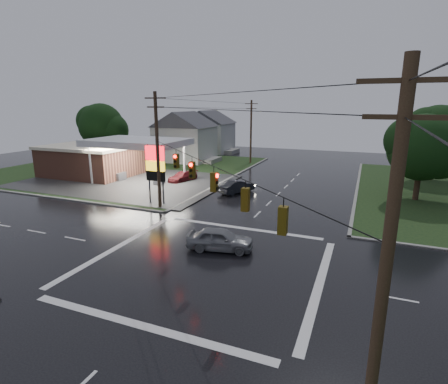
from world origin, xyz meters
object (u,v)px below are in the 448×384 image
at_px(pylon_sign, 155,165).
at_px(utility_pole_n, 251,131).
at_px(car_north, 236,186).
at_px(house_far, 209,131).
at_px(tree_ne_near, 424,148).
at_px(gas_station, 100,158).
at_px(tree_nw_behind, 102,126).
at_px(utility_pole_se, 385,273).
at_px(car_crossing, 220,239).
at_px(tree_ne_far, 438,133).
at_px(car_pump, 183,176).
at_px(utility_pole_nw, 158,149).
at_px(house_near, 185,136).

distance_m(pylon_sign, utility_pole_n, 27.56).
bearing_deg(car_north, pylon_sign, 75.63).
relative_size(house_far, tree_ne_near, 1.23).
relative_size(utility_pole_n, tree_ne_near, 1.17).
distance_m(gas_station, utility_pole_n, 24.60).
height_order(house_far, tree_nw_behind, tree_nw_behind).
height_order(utility_pole_se, car_crossing, utility_pole_se).
relative_size(tree_ne_far, car_crossing, 2.12).
xyz_separation_m(pylon_sign, car_pump, (-2.77, 10.42, -3.36)).
bearing_deg(gas_station, tree_nw_behind, 128.42).
xyz_separation_m(tree_nw_behind, car_north, (29.27, -12.21, -5.43)).
height_order(house_far, car_north, house_far).
bearing_deg(utility_pole_nw, tree_nw_behind, 139.90).
relative_size(gas_station, pylon_sign, 4.37).
bearing_deg(house_far, car_crossing, -64.42).
bearing_deg(house_near, car_north, -48.05).
relative_size(car_crossing, car_pump, 1.04).
height_order(house_near, tree_ne_near, tree_ne_near).
bearing_deg(pylon_sign, house_far, 106.98).
height_order(tree_nw_behind, car_north, tree_nw_behind).
relative_size(pylon_sign, utility_pole_n, 0.57).
xyz_separation_m(utility_pole_n, car_north, (4.92, -20.22, -4.72)).
bearing_deg(car_crossing, house_near, 20.23).
height_order(utility_pole_nw, tree_ne_near, utility_pole_nw).
xyz_separation_m(tree_ne_near, car_north, (-18.72, -4.21, -4.81)).
bearing_deg(house_far, gas_station, -97.50).
distance_m(gas_station, utility_pole_se, 45.83).
xyz_separation_m(gas_station, utility_pole_se, (35.18, -29.20, 3.17)).
distance_m(tree_ne_far, car_north, 27.65).
relative_size(utility_pole_n, car_pump, 2.36).
xyz_separation_m(car_north, car_crossing, (4.50, -15.47, 0.04)).
height_order(utility_pole_se, car_pump, utility_pole_se).
relative_size(tree_ne_near, car_north, 1.97).
xyz_separation_m(house_near, tree_ne_near, (35.09, -14.01, 1.16)).
height_order(gas_station, car_north, gas_station).
bearing_deg(tree_ne_far, pylon_sign, -139.65).
distance_m(utility_pole_nw, tree_ne_far, 36.20).
bearing_deg(car_pump, tree_ne_near, 19.02).
xyz_separation_m(tree_ne_far, car_pump, (-30.43, -13.07, -5.53)).
bearing_deg(utility_pole_nw, pylon_sign, 135.00).
bearing_deg(car_pump, pylon_sign, -58.31).
bearing_deg(utility_pole_se, tree_ne_far, 80.02).
relative_size(gas_station, house_far, 2.37).
height_order(house_near, car_north, house_near).
height_order(utility_pole_nw, car_crossing, utility_pole_nw).
relative_size(gas_station, utility_pole_n, 2.50).
xyz_separation_m(tree_ne_far, car_crossing, (-17.23, -31.68, -5.39)).
xyz_separation_m(utility_pole_se, car_pump, (-22.77, 30.42, -5.07)).
bearing_deg(tree_ne_far, gas_station, -161.54).
bearing_deg(house_near, gas_station, -106.17).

